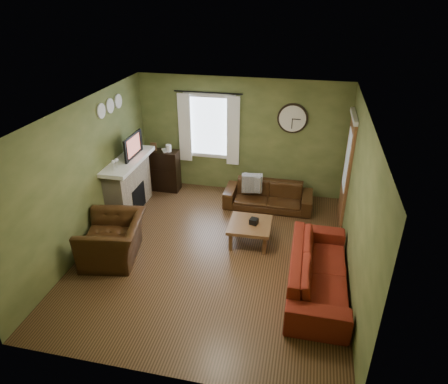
% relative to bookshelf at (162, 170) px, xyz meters
% --- Properties ---
extents(floor, '(4.60, 5.20, 0.00)m').
position_rel_bookshelf_xyz_m(floor, '(1.77, -2.22, -0.48)').
color(floor, '#4A311C').
rests_on(floor, ground).
extents(ceiling, '(4.60, 5.20, 0.00)m').
position_rel_bookshelf_xyz_m(ceiling, '(1.77, -2.22, 2.12)').
color(ceiling, white).
rests_on(ceiling, ground).
extents(wall_left, '(0.00, 5.20, 2.60)m').
position_rel_bookshelf_xyz_m(wall_left, '(-0.53, -2.22, 0.82)').
color(wall_left, '#5E6A36').
rests_on(wall_left, ground).
extents(wall_right, '(0.00, 5.20, 2.60)m').
position_rel_bookshelf_xyz_m(wall_right, '(4.07, -2.22, 0.82)').
color(wall_right, '#5E6A36').
rests_on(wall_right, ground).
extents(wall_back, '(4.60, 0.00, 2.60)m').
position_rel_bookshelf_xyz_m(wall_back, '(1.77, 0.38, 0.82)').
color(wall_back, '#5E6A36').
rests_on(wall_back, ground).
extents(wall_front, '(4.60, 0.00, 2.60)m').
position_rel_bookshelf_xyz_m(wall_front, '(1.77, -4.82, 0.82)').
color(wall_front, '#5E6A36').
rests_on(wall_front, ground).
extents(fireplace, '(0.40, 1.40, 1.10)m').
position_rel_bookshelf_xyz_m(fireplace, '(-0.33, -1.07, 0.07)').
color(fireplace, tan).
rests_on(fireplace, floor).
extents(firebox, '(0.04, 0.60, 0.55)m').
position_rel_bookshelf_xyz_m(firebox, '(-0.14, -1.07, -0.18)').
color(firebox, black).
rests_on(firebox, fireplace).
extents(mantel, '(0.58, 1.60, 0.08)m').
position_rel_bookshelf_xyz_m(mantel, '(-0.30, -1.07, 0.66)').
color(mantel, white).
rests_on(mantel, fireplace).
extents(tv, '(0.08, 0.60, 0.35)m').
position_rel_bookshelf_xyz_m(tv, '(-0.28, -0.92, 0.87)').
color(tv, black).
rests_on(tv, mantel).
extents(tv_screen, '(0.02, 0.62, 0.36)m').
position_rel_bookshelf_xyz_m(tv_screen, '(-0.20, -0.92, 0.93)').
color(tv_screen, '#994C3F').
rests_on(tv_screen, mantel).
extents(medallion_left, '(0.28, 0.28, 0.03)m').
position_rel_bookshelf_xyz_m(medallion_left, '(-0.51, -1.42, 1.77)').
color(medallion_left, white).
rests_on(medallion_left, wall_left).
extents(medallion_mid, '(0.28, 0.28, 0.03)m').
position_rel_bookshelf_xyz_m(medallion_mid, '(-0.51, -1.07, 1.77)').
color(medallion_mid, white).
rests_on(medallion_mid, wall_left).
extents(medallion_right, '(0.28, 0.28, 0.03)m').
position_rel_bookshelf_xyz_m(medallion_right, '(-0.51, -0.72, 1.77)').
color(medallion_right, white).
rests_on(medallion_right, wall_left).
extents(window_pane, '(1.00, 0.02, 1.30)m').
position_rel_bookshelf_xyz_m(window_pane, '(1.07, 0.36, 1.02)').
color(window_pane, silver).
rests_on(window_pane, wall_back).
extents(curtain_rod, '(0.03, 0.03, 1.50)m').
position_rel_bookshelf_xyz_m(curtain_rod, '(1.07, 0.26, 1.79)').
color(curtain_rod, black).
rests_on(curtain_rod, wall_back).
extents(curtain_left, '(0.28, 0.04, 1.55)m').
position_rel_bookshelf_xyz_m(curtain_left, '(0.52, 0.26, 0.97)').
color(curtain_left, white).
rests_on(curtain_left, wall_back).
extents(curtain_right, '(0.28, 0.04, 1.55)m').
position_rel_bookshelf_xyz_m(curtain_right, '(1.62, 0.26, 0.97)').
color(curtain_right, white).
rests_on(curtain_right, wall_back).
extents(wall_clock, '(0.64, 0.06, 0.64)m').
position_rel_bookshelf_xyz_m(wall_clock, '(2.87, 0.33, 1.32)').
color(wall_clock, white).
rests_on(wall_clock, wall_back).
extents(door, '(0.05, 0.90, 2.10)m').
position_rel_bookshelf_xyz_m(door, '(4.04, -0.37, 0.57)').
color(door, brown).
rests_on(door, floor).
extents(bookshelf, '(0.81, 0.34, 0.96)m').
position_rel_bookshelf_xyz_m(bookshelf, '(0.00, 0.00, 0.00)').
color(bookshelf, black).
rests_on(bookshelf, floor).
extents(book, '(0.28, 0.30, 0.02)m').
position_rel_bookshelf_xyz_m(book, '(0.06, -0.02, 0.48)').
color(book, brown).
rests_on(book, bookshelf).
extents(sofa_brown, '(1.86, 0.73, 0.54)m').
position_rel_bookshelf_xyz_m(sofa_brown, '(2.52, -0.33, -0.21)').
color(sofa_brown, black).
rests_on(sofa_brown, floor).
extents(pillow_left, '(0.45, 0.19, 0.43)m').
position_rel_bookshelf_xyz_m(pillow_left, '(2.16, -0.36, 0.07)').
color(pillow_left, gray).
rests_on(pillow_left, sofa_brown).
extents(pillow_right, '(0.41, 0.21, 0.39)m').
position_rel_bookshelf_xyz_m(pillow_right, '(2.17, -0.35, 0.07)').
color(pillow_right, gray).
rests_on(pillow_right, sofa_brown).
extents(sofa_red, '(0.89, 2.28, 0.67)m').
position_rel_bookshelf_xyz_m(sofa_red, '(3.59, -2.76, -0.15)').
color(sofa_red, maroon).
rests_on(sofa_red, floor).
extents(armchair, '(1.19, 1.31, 0.74)m').
position_rel_bookshelf_xyz_m(armchair, '(0.09, -2.70, -0.11)').
color(armchair, black).
rests_on(armchair, floor).
extents(coffee_table, '(0.78, 0.78, 0.41)m').
position_rel_bookshelf_xyz_m(coffee_table, '(2.34, -1.74, -0.28)').
color(coffee_table, brown).
rests_on(coffee_table, floor).
extents(tissue_box, '(0.17, 0.17, 0.11)m').
position_rel_bookshelf_xyz_m(tissue_box, '(2.41, -1.73, -0.08)').
color(tissue_box, black).
rests_on(tissue_box, coffee_table).
extents(wine_glass_a, '(0.08, 0.08, 0.21)m').
position_rel_bookshelf_xyz_m(wine_glass_a, '(-0.28, -1.66, 0.81)').
color(wine_glass_a, white).
rests_on(wine_glass_a, mantel).
extents(wine_glass_b, '(0.07, 0.07, 0.20)m').
position_rel_bookshelf_xyz_m(wine_glass_b, '(-0.28, -1.53, 0.80)').
color(wine_glass_b, white).
rests_on(wine_glass_b, mantel).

